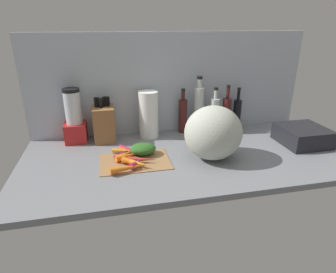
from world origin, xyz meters
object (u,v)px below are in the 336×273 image
at_px(carrot_10, 130,150).
at_px(dish_rack, 303,135).
at_px(blender_appliance, 74,119).
at_px(bottle_4, 237,113).
at_px(carrot_3, 128,150).
at_px(winter_squash, 213,133).
at_px(carrot_0, 132,162).
at_px(bottle_2, 214,115).
at_px(carrot_1, 127,154).
at_px(carrot_6, 138,149).
at_px(carrot_11, 129,156).
at_px(carrot_8, 129,168).
at_px(paper_towel_roll, 148,115).
at_px(bottle_3, 226,114).
at_px(bottle_0, 183,115).
at_px(bottle_1, 199,109).
at_px(carrot_9, 126,151).
at_px(carrot_7, 137,162).
at_px(knife_block, 104,123).
at_px(carrot_2, 140,164).
at_px(cutting_board, 135,161).
at_px(carrot_4, 125,152).
at_px(carrot_5, 143,159).

xyz_separation_m(carrot_10, dish_rack, (0.97, -0.07, 0.03)).
height_order(blender_appliance, bottle_4, blender_appliance).
bearing_deg(carrot_3, winter_squash, -19.12).
relative_size(carrot_0, bottle_2, 0.38).
xyz_separation_m(carrot_1, carrot_3, (0.01, 0.05, -0.00)).
bearing_deg(carrot_6, carrot_11, -127.03).
bearing_deg(carrot_11, carrot_8, -94.79).
relative_size(carrot_6, paper_towel_roll, 0.38).
bearing_deg(bottle_3, paper_towel_roll, 176.56).
xyz_separation_m(bottle_0, bottle_4, (0.36, -0.01, -0.01)).
height_order(carrot_3, bottle_3, bottle_3).
xyz_separation_m(carrot_1, bottle_4, (0.73, 0.28, 0.08)).
height_order(winter_squash, paper_towel_roll, paper_towel_roll).
distance_m(carrot_0, bottle_1, 0.61).
height_order(carrot_9, bottle_4, bottle_4).
height_order(carrot_7, knife_block, knife_block).
bearing_deg(bottle_0, carrot_6, -140.99).
bearing_deg(knife_block, bottle_0, 3.90).
bearing_deg(bottle_4, carrot_7, -150.25).
relative_size(carrot_2, carrot_7, 1.03).
relative_size(carrot_7, knife_block, 0.39).
height_order(carrot_8, bottle_1, bottle_1).
bearing_deg(carrot_7, carrot_3, 101.07).
relative_size(carrot_8, blender_appliance, 0.57).
relative_size(winter_squash, bottle_2, 1.01).
height_order(cutting_board, bottle_1, bottle_1).
height_order(winter_squash, knife_block, winter_squash).
xyz_separation_m(carrot_8, winter_squash, (0.43, 0.06, 0.11)).
distance_m(cutting_board, bottle_0, 0.50).
bearing_deg(bottle_1, cutting_board, -142.29).
bearing_deg(blender_appliance, winter_squash, -28.37).
height_order(carrot_11, bottle_2, bottle_2).
distance_m(blender_appliance, bottle_4, 1.00).
height_order(knife_block, bottle_4, bottle_4).
bearing_deg(carrot_10, carrot_9, -179.54).
relative_size(knife_block, bottle_4, 0.96).
xyz_separation_m(carrot_8, carrot_10, (0.02, 0.20, -0.00)).
xyz_separation_m(carrot_8, bottle_1, (0.47, 0.44, 0.13)).
xyz_separation_m(carrot_4, blender_appliance, (-0.26, 0.25, 0.12)).
bearing_deg(knife_block, carrot_5, -63.19).
bearing_deg(carrot_1, paper_towel_roll, 59.54).
bearing_deg(bottle_2, paper_towel_roll, 177.31).
distance_m(carrot_0, bottle_4, 0.82).
height_order(knife_block, paper_towel_roll, paper_towel_roll).
relative_size(paper_towel_roll, bottle_1, 0.79).
bearing_deg(carrot_1, carrot_2, -68.24).
xyz_separation_m(carrot_3, paper_towel_roll, (0.15, 0.22, 0.12)).
bearing_deg(carrot_8, carrot_10, 83.09).
bearing_deg(bottle_4, carrot_8, -148.98).
bearing_deg(bottle_2, carrot_3, -160.49).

